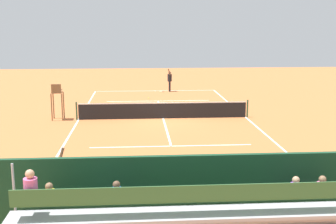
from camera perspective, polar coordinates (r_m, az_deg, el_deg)
ground_plane at (r=26.22m, az=-0.63°, el=-0.84°), size 60.00×60.00×0.00m
court_line_markings at (r=26.25m, az=-0.63°, el=-0.82°), size 10.10×22.20×0.01m
tennis_net at (r=26.11m, az=-0.63°, el=0.23°), size 10.30×0.10×1.07m
backdrop_wall at (r=12.54m, az=3.35°, el=-9.98°), size 18.00×0.16×2.00m
bleacher_stand at (r=11.37m, az=3.87°, el=-12.88°), size 9.06×2.40×2.48m
umpire_chair at (r=26.41m, az=-14.21°, el=1.80°), size 0.67×0.67×2.14m
courtside_bench at (r=13.75m, az=11.43°, el=-10.19°), size 1.80×0.40×0.93m
equipment_bag at (r=13.48m, az=5.32°, el=-12.21°), size 0.90×0.36×0.36m
tennis_player at (r=36.52m, az=0.21°, el=4.27°), size 0.43×0.55×1.93m
tennis_racket at (r=36.59m, az=-0.91°, el=2.70°), size 0.47×0.55×0.03m
tennis_ball_near at (r=33.28m, az=-2.56°, el=1.84°), size 0.07×0.07×0.07m
line_judge at (r=13.64m, az=-13.54°, el=-8.42°), size 0.44×0.56×1.93m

